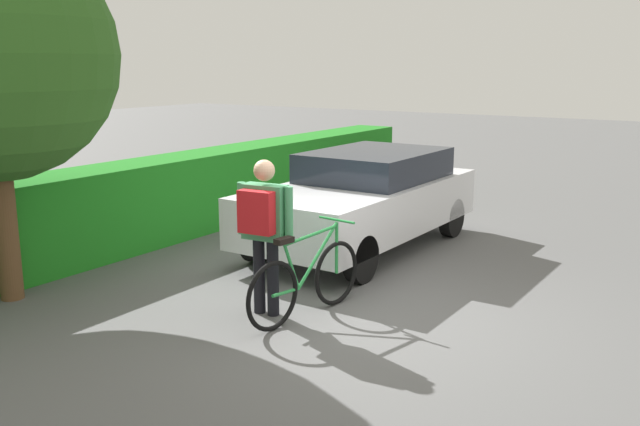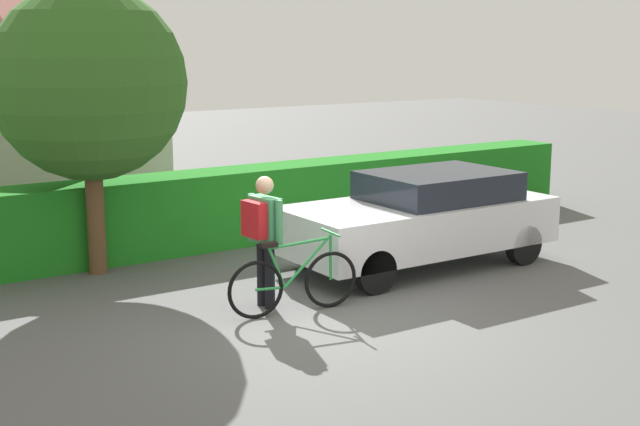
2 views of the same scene
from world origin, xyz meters
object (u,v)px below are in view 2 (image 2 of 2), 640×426
Objects in this scene: person_rider at (263,228)px; tree_kerbside at (89,83)px; parked_car_near at (422,217)px; bicycle at (294,282)px.

person_rider is 3.54m from tree_kerbside.
person_rider reaches higher than parked_car_near.
bicycle is (-2.90, -0.92, -0.35)m from parked_car_near.
tree_kerbside is (-1.21, 2.83, 1.75)m from person_rider.
parked_car_near is 3.15m from person_rider.
tree_kerbside is at bearing 113.08° from person_rider.
bicycle is at bearing -162.39° from parked_car_near.
parked_car_near is 1.00× the size of tree_kerbside.
bicycle is at bearing -66.60° from tree_kerbside.
parked_car_near is at bearing 9.18° from person_rider.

